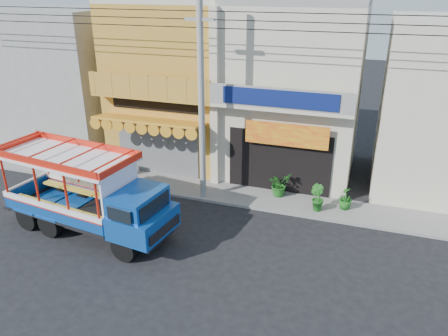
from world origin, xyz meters
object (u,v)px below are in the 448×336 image
(green_sign, at_px, (121,169))
(potted_plant_c, at_px, (346,198))
(songthaew_truck, at_px, (97,198))
(utility_pole, at_px, (205,87))
(potted_plant_a, at_px, (279,184))
(potted_plant_b, at_px, (317,198))

(green_sign, relative_size, potted_plant_c, 0.91)
(songthaew_truck, xyz_separation_m, potted_plant_c, (8.64, 4.94, -0.96))
(utility_pole, height_order, potted_plant_a, utility_pole)
(potted_plant_a, bearing_deg, potted_plant_c, -60.78)
(potted_plant_a, height_order, potted_plant_b, potted_plant_b)
(green_sign, bearing_deg, songthaew_truck, -67.53)
(utility_pole, xyz_separation_m, green_sign, (-4.75, 0.77, -4.54))
(songthaew_truck, distance_m, potted_plant_b, 8.77)
(potted_plant_a, bearing_deg, potted_plant_b, -79.34)
(utility_pole, relative_size, potted_plant_c, 28.54)
(green_sign, distance_m, potted_plant_b, 9.53)
(utility_pole, distance_m, potted_plant_a, 5.44)
(utility_pole, height_order, green_sign, utility_pole)
(potted_plant_a, distance_m, potted_plant_c, 2.91)
(green_sign, bearing_deg, potted_plant_c, 0.43)
(potted_plant_b, bearing_deg, potted_plant_c, -114.99)
(utility_pole, bearing_deg, green_sign, 170.74)
(green_sign, height_order, potted_plant_c, potted_plant_c)
(potted_plant_b, bearing_deg, green_sign, 38.66)
(green_sign, distance_m, potted_plant_a, 7.76)
(green_sign, relative_size, potted_plant_b, 0.80)
(potted_plant_b, xyz_separation_m, potted_plant_c, (1.13, 0.50, -0.06))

